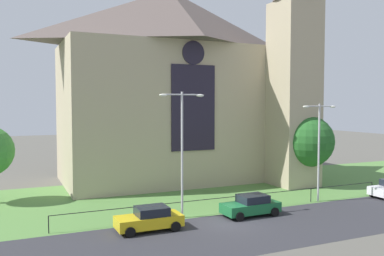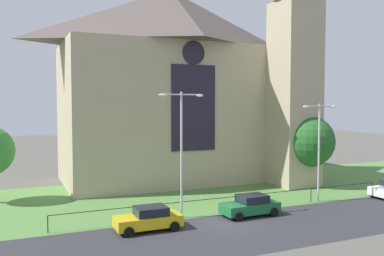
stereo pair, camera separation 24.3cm
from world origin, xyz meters
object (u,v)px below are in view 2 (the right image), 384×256
at_px(church_building, 179,83).
at_px(streetlamp_near, 181,139).
at_px(streetlamp_far, 319,139).
at_px(tree_right_near, 309,142).
at_px(parked_car_green, 250,206).
at_px(parked_car_yellow, 149,219).

distance_m(church_building, streetlamp_near, 15.71).
xyz_separation_m(church_building, streetlamp_far, (6.72, -13.96, -5.12)).
bearing_deg(tree_right_near, parked_car_green, -147.62).
xyz_separation_m(church_building, parked_car_yellow, (-8.50, -15.81, -9.53)).
distance_m(streetlamp_far, parked_car_green, 8.79).
xyz_separation_m(streetlamp_far, parked_car_green, (-7.45, -1.51, -4.41)).
bearing_deg(parked_car_green, tree_right_near, -149.16).
bearing_deg(streetlamp_far, tree_right_near, 58.09).
bearing_deg(parked_car_green, parked_car_yellow, 0.98).
distance_m(church_building, tree_right_near, 14.47).
bearing_deg(church_building, streetlamp_near, -111.43).
xyz_separation_m(parked_car_yellow, parked_car_green, (7.77, 0.34, 0.00)).
distance_m(tree_right_near, streetlamp_far, 6.30).
xyz_separation_m(church_building, streetlamp_near, (-5.48, -13.96, -4.67)).
height_order(tree_right_near, streetlamp_near, streetlamp_near).
bearing_deg(parked_car_yellow, church_building, -118.14).
bearing_deg(tree_right_near, parked_car_yellow, -158.86).
height_order(church_building, streetlamp_near, church_building).
bearing_deg(tree_right_near, streetlamp_near, -161.08).
relative_size(tree_right_near, streetlamp_near, 0.78).
distance_m(church_building, parked_car_green, 18.18).
bearing_deg(streetlamp_near, church_building, 68.57).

